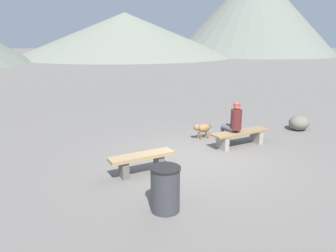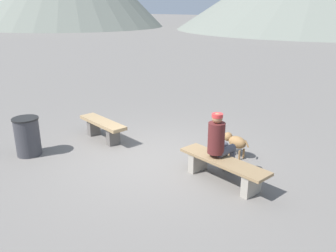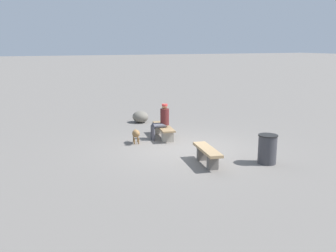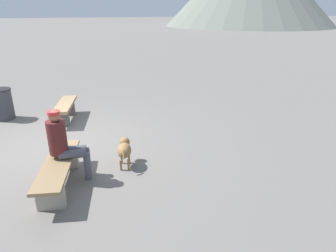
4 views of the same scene
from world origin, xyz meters
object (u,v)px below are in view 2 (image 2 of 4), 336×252
bench_right (223,167)px  seated_person (219,141)px  bench_left (103,126)px  dog (235,142)px  trash_bin (27,136)px

bench_right → seated_person: seated_person is taller
bench_right → seated_person: 0.47m
bench_left → bench_right: bearing=8.5°
bench_left → bench_right: (3.35, -0.13, -0.03)m
dog → trash_bin: bearing=48.9°
bench_right → dog: dog is taller
bench_right → dog: bearing=117.8°
bench_left → seated_person: size_ratio=1.22×
bench_left → seated_person: 3.19m
bench_left → trash_bin: 1.71m
bench_right → dog: (-0.36, 1.17, 0.04)m
seated_person → dog: bearing=106.0°
bench_right → bench_left: bearing=-171.5°
seated_person → trash_bin: seated_person is taller
seated_person → bench_left: bearing=-173.8°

